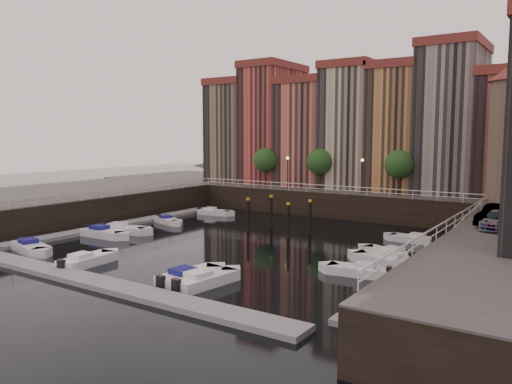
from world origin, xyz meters
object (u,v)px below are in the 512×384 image
Objects in this scene: boat_left_2 at (123,230)px; car_c at (498,221)px; gangway at (468,223)px; mooring_pilings at (279,216)px; boat_left_0 at (31,248)px; boat_left_1 at (103,233)px; car_b at (498,217)px.

boat_left_2 is 1.16× the size of car_c.
gangway is 9.54m from car_c.
boat_left_2 is at bearing -144.28° from mooring_pilings.
car_c is at bearing -7.43° from boat_left_2.
boat_left_0 is 7.66m from boat_left_1.
gangway is 1.60× the size of boat_left_0.
gangway is 1.73× the size of car_b.
boat_left_2 is 34.12m from car_b.
boat_left_1 is (-13.00, -11.48, -1.25)m from mooring_pilings.
mooring_pilings is at bearing 39.19° from boat_left_1.
mooring_pilings reaches higher than boat_left_0.
gangway is at bearing 8.61° from boat_left_2.
mooring_pilings is 1.22× the size of boat_left_2.
boat_left_2 is at bearing 82.89° from boat_left_1.
car_b is (33.28, 6.74, 3.40)m from boat_left_2.
mooring_pilings is 1.22× the size of boat_left_0.
car_b is 1.40m from car_c.
boat_left_1 is at bearing -111.39° from boat_left_2.
car_c is at bearing 38.20° from boat_left_0.
car_b reaches higher than boat_left_1.
car_c reaches higher than gangway.
mooring_pilings is at bearing -173.85° from car_b.
boat_left_2 is at bearing -154.84° from gangway.
boat_left_1 is at bearing 104.31° from boat_left_0.
mooring_pilings is 23.13m from boat_left_0.
mooring_pilings is 21.14m from car_c.
boat_left_1 reaches higher than boat_left_2.
car_b is at bearing -65.03° from gangway.
gangway is 38.43m from boat_left_0.
car_b reaches higher than boat_left_0.
boat_left_0 is (-30.00, -23.97, -1.53)m from gangway.
gangway is at bearing 26.20° from boat_left_1.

